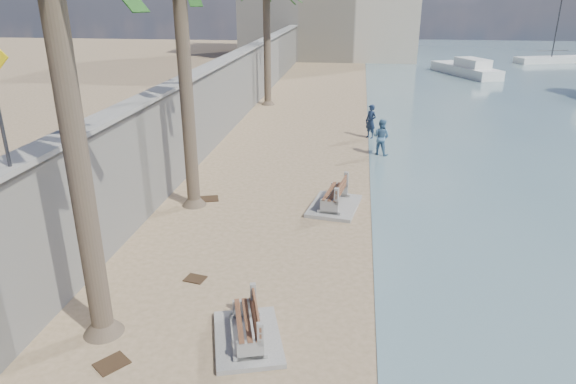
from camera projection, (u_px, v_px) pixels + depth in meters
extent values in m
cube|color=gray|center=(234.00, 90.00, 27.36)|extent=(0.45, 70.00, 3.50)
cube|color=gray|center=(232.00, 56.00, 26.70)|extent=(0.80, 70.00, 0.12)
cube|color=gray|center=(248.00, 338.00, 10.47)|extent=(1.82, 2.23, 0.11)
cube|color=gray|center=(334.00, 206.00, 16.93)|extent=(1.81, 2.38, 0.12)
cylinder|color=brown|center=(75.00, 147.00, 9.28)|extent=(0.44, 0.44, 8.07)
cylinder|color=brown|center=(186.00, 88.00, 15.74)|extent=(0.42, 0.42, 7.79)
cylinder|color=brown|center=(267.00, 44.00, 31.11)|extent=(0.44, 0.44, 7.41)
cylinder|color=#2D2D33|center=(180.00, 8.00, 18.38)|extent=(0.12, 0.12, 5.00)
imported|color=#16243D|center=(371.00, 119.00, 24.70)|extent=(0.81, 0.80, 1.88)
imported|color=#446A8E|center=(381.00, 135.00, 22.15)|extent=(1.05, 0.96, 1.75)
cube|color=silver|center=(551.00, 60.00, 51.47)|extent=(7.48, 4.16, 0.70)
cylinder|color=#2D2D33|center=(560.00, 8.00, 49.67)|extent=(0.12, 0.12, 9.41)
cube|color=#382616|center=(112.00, 364.00, 9.81)|extent=(0.73, 0.75, 0.03)
cube|color=#382616|center=(208.00, 199.00, 17.63)|extent=(0.83, 0.74, 0.03)
cube|color=#382616|center=(195.00, 279.00, 12.72)|extent=(0.56, 0.49, 0.03)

